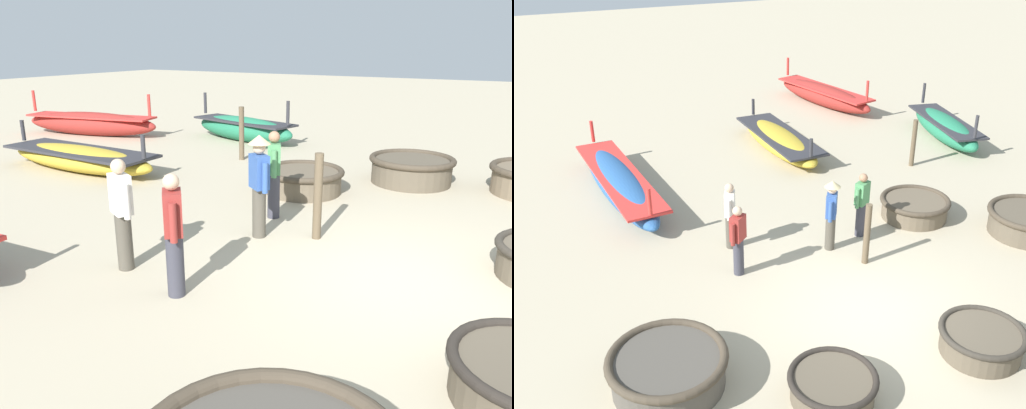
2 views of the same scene
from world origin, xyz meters
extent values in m
plane|color=tan|center=(0.00, 0.00, 0.00)|extent=(80.00, 80.00, 0.00)
cylinder|color=brown|center=(-1.82, -1.57, 0.20)|extent=(1.32, 1.32, 0.40)
torus|color=#28231E|center=(-1.82, -1.57, 0.40)|extent=(1.43, 1.43, 0.11)
cylinder|color=#4C473F|center=(-4.06, -0.23, 0.27)|extent=(1.81, 1.81, 0.54)
torus|color=#42382B|center=(-4.06, -0.23, 0.54)|extent=(1.96, 1.96, 0.15)
cylinder|color=brown|center=(3.10, 2.91, 0.23)|extent=(1.59, 1.59, 0.45)
torus|color=#42382B|center=(3.10, 2.91, 0.45)|extent=(1.72, 1.72, 0.13)
cylinder|color=brown|center=(1.03, -1.71, 0.22)|extent=(1.37, 1.37, 0.44)
torus|color=#332D26|center=(1.03, -1.71, 0.44)|extent=(1.48, 1.48, 0.11)
ellipsoid|color=#285693|center=(-3.25, 7.18, 0.35)|extent=(1.41, 5.85, 0.71)
cube|color=red|center=(-3.25, 7.18, 0.58)|extent=(1.42, 5.39, 0.06)
cylinder|color=red|center=(-3.43, 9.84, 0.98)|extent=(0.10, 0.10, 0.64)
cylinder|color=red|center=(-3.08, 4.52, 0.98)|extent=(0.10, 0.10, 0.64)
ellipsoid|color=maroon|center=(5.68, 12.06, 0.39)|extent=(1.97, 5.01, 0.78)
cube|color=red|center=(5.68, 12.06, 0.64)|extent=(1.92, 4.63, 0.06)
cylinder|color=red|center=(5.19, 14.27, 1.08)|extent=(0.10, 0.10, 0.70)
cylinder|color=red|center=(6.16, 9.85, 1.08)|extent=(0.10, 0.10, 0.70)
ellipsoid|color=#237551|center=(7.43, 7.05, 0.38)|extent=(1.91, 4.13, 0.76)
cube|color=#2D2D33|center=(7.43, 7.05, 0.63)|extent=(1.88, 3.83, 0.06)
cylinder|color=#2D2D33|center=(7.85, 8.85, 1.06)|extent=(0.10, 0.10, 0.69)
cylinder|color=#2D2D33|center=(7.00, 5.26, 1.06)|extent=(0.10, 0.10, 0.69)
ellipsoid|color=gold|center=(2.05, 8.47, 0.30)|extent=(1.25, 4.64, 0.59)
cube|color=#2D2D33|center=(2.05, 8.47, 0.49)|extent=(1.30, 4.27, 0.06)
cylinder|color=#2D2D33|center=(2.07, 10.60, 0.81)|extent=(0.10, 0.10, 0.53)
cylinder|color=#2D2D33|center=(2.02, 6.34, 0.81)|extent=(0.10, 0.10, 0.53)
cylinder|color=#383842|center=(1.37, 2.68, 0.41)|extent=(0.22, 0.22, 0.82)
cube|color=#4C8E56|center=(1.37, 2.68, 1.09)|extent=(0.40, 0.36, 0.54)
sphere|color=#A37556|center=(1.37, 2.68, 1.47)|extent=(0.20, 0.20, 0.20)
cylinder|color=#4C8E56|center=(1.18, 2.58, 1.04)|extent=(0.09, 0.09, 0.48)
cylinder|color=#4C8E56|center=(1.57, 2.79, 1.04)|extent=(0.09, 0.09, 0.48)
cylinder|color=#4C473D|center=(-1.56, 3.44, 0.41)|extent=(0.22, 0.22, 0.82)
cube|color=silver|center=(-1.56, 3.44, 1.09)|extent=(0.35, 0.40, 0.54)
sphere|color=#DBB28E|center=(-1.56, 3.44, 1.47)|extent=(0.20, 0.20, 0.20)
cylinder|color=silver|center=(-1.66, 3.24, 1.04)|extent=(0.09, 0.09, 0.48)
cylinder|color=silver|center=(-1.47, 3.63, 1.04)|extent=(0.09, 0.09, 0.48)
cylinder|color=#383842|center=(-1.81, 2.34, 0.41)|extent=(0.22, 0.22, 0.82)
cube|color=maroon|center=(-1.81, 2.34, 1.09)|extent=(0.40, 0.39, 0.54)
sphere|color=#DBB28E|center=(-1.81, 2.34, 1.47)|extent=(0.20, 0.20, 0.20)
cylinder|color=maroon|center=(-1.64, 2.48, 1.04)|extent=(0.09, 0.09, 0.48)
cylinder|color=maroon|center=(-1.98, 2.20, 1.04)|extent=(0.09, 0.09, 0.48)
cylinder|color=#4C473D|center=(0.43, 2.44, 0.41)|extent=(0.22, 0.22, 0.82)
cube|color=#33569E|center=(0.43, 2.44, 1.09)|extent=(0.38, 0.40, 0.54)
sphere|color=#DBB28E|center=(0.43, 2.44, 1.47)|extent=(0.20, 0.20, 0.20)
cylinder|color=#33569E|center=(0.56, 2.62, 1.04)|extent=(0.09, 0.09, 0.48)
cylinder|color=#33569E|center=(0.30, 2.26, 1.04)|extent=(0.09, 0.09, 0.48)
cone|color=#D1BC84|center=(0.43, 2.44, 1.60)|extent=(0.36, 0.36, 0.14)
cylinder|color=brown|center=(0.83, 1.60, 0.70)|extent=(0.14, 0.14, 1.40)
cylinder|color=brown|center=(5.07, 5.66, 0.71)|extent=(0.14, 0.14, 1.42)
camera|label=1|loc=(-6.15, -1.35, 3.02)|focal=35.00mm
camera|label=2|loc=(-5.65, -7.59, 6.90)|focal=42.00mm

